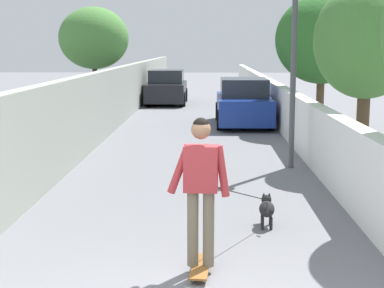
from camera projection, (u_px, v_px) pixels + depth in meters
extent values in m
plane|color=slate|center=(197.00, 125.00, 19.31)|extent=(80.00, 80.00, 0.00)
cube|color=#999E93|center=(106.00, 102.00, 17.25)|extent=(48.00, 0.30, 1.89)
cube|color=white|center=(287.00, 112.00, 17.16)|extent=(48.00, 0.30, 1.34)
cylinder|color=#473523|center=(95.00, 84.00, 24.18)|extent=(0.19, 0.19, 2.06)
ellipsoid|color=#4C843D|center=(94.00, 38.00, 23.87)|extent=(2.85, 2.85, 2.52)
cylinder|color=brown|center=(320.00, 99.00, 18.07)|extent=(0.24, 0.24, 1.94)
ellipsoid|color=#2D6628|center=(322.00, 39.00, 17.77)|extent=(2.84, 2.84, 2.70)
cylinder|color=brown|center=(363.00, 119.00, 12.64)|extent=(0.28, 0.28, 2.03)
ellipsoid|color=#4C843D|center=(367.00, 40.00, 12.36)|extent=(2.23, 2.23, 2.48)
cylinder|color=#4C4C51|center=(293.00, 81.00, 12.27)|extent=(0.12, 0.12, 3.69)
cube|color=brown|center=(201.00, 266.00, 6.72)|extent=(0.81, 0.26, 0.02)
cylinder|color=beige|center=(197.00, 261.00, 7.01)|extent=(0.06, 0.03, 0.06)
cylinder|color=beige|center=(208.00, 261.00, 7.00)|extent=(0.06, 0.03, 0.06)
cylinder|color=beige|center=(192.00, 279.00, 6.46)|extent=(0.06, 0.03, 0.06)
cylinder|color=beige|center=(205.00, 280.00, 6.45)|extent=(0.06, 0.03, 0.06)
cylinder|color=#726651|center=(193.00, 228.00, 6.66)|extent=(0.14, 0.14, 0.88)
cylinder|color=#726651|center=(209.00, 229.00, 6.64)|extent=(0.14, 0.14, 0.88)
cube|color=#B23338|center=(201.00, 168.00, 6.53)|extent=(0.25, 0.39, 0.52)
cylinder|color=#B23338|center=(180.00, 169.00, 6.56)|extent=(0.11, 0.29, 0.58)
cylinder|color=#B23338|center=(222.00, 171.00, 6.51)|extent=(0.10, 0.18, 0.59)
sphere|color=#9E7051|center=(201.00, 129.00, 6.46)|extent=(0.22, 0.22, 0.22)
sphere|color=black|center=(201.00, 126.00, 6.45)|extent=(0.19, 0.19, 0.19)
ellipsoid|color=black|center=(267.00, 209.00, 8.38)|extent=(0.41, 0.25, 0.22)
sphere|color=black|center=(266.00, 200.00, 8.62)|extent=(0.15, 0.15, 0.15)
cone|color=black|center=(264.00, 194.00, 8.61)|extent=(0.05, 0.05, 0.06)
cone|color=black|center=(269.00, 195.00, 8.60)|extent=(0.05, 0.05, 0.06)
cylinder|color=black|center=(262.00, 218.00, 8.54)|extent=(0.04, 0.04, 0.18)
cylinder|color=black|center=(270.00, 219.00, 8.53)|extent=(0.04, 0.04, 0.18)
cylinder|color=black|center=(263.00, 224.00, 8.29)|extent=(0.04, 0.04, 0.18)
cylinder|color=black|center=(271.00, 224.00, 8.28)|extent=(0.04, 0.04, 0.18)
cylinder|color=black|center=(267.00, 208.00, 8.12)|extent=(0.14, 0.04, 0.13)
cylinder|color=black|center=(238.00, 193.00, 7.46)|extent=(1.75, 0.94, 0.66)
cube|color=navy|center=(243.00, 108.00, 19.32)|extent=(3.96, 1.70, 0.80)
cube|color=#262B33|center=(244.00, 88.00, 19.21)|extent=(2.06, 1.50, 0.60)
cylinder|color=black|center=(219.00, 111.00, 20.59)|extent=(0.64, 0.22, 0.64)
cylinder|color=black|center=(264.00, 111.00, 20.55)|extent=(0.64, 0.22, 0.64)
cylinder|color=black|center=(220.00, 120.00, 18.17)|extent=(0.64, 0.22, 0.64)
cylinder|color=black|center=(271.00, 120.00, 18.13)|extent=(0.64, 0.22, 0.64)
cube|color=black|center=(167.00, 91.00, 26.56)|extent=(3.90, 1.70, 0.80)
cube|color=#262B33|center=(167.00, 76.00, 26.45)|extent=(2.03, 1.50, 0.60)
cylinder|color=black|center=(152.00, 95.00, 27.81)|extent=(0.64, 0.22, 0.64)
cylinder|color=black|center=(185.00, 95.00, 27.77)|extent=(0.64, 0.22, 0.64)
cylinder|color=black|center=(147.00, 99.00, 25.42)|extent=(0.64, 0.22, 0.64)
cylinder|color=black|center=(183.00, 99.00, 25.38)|extent=(0.64, 0.22, 0.64)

